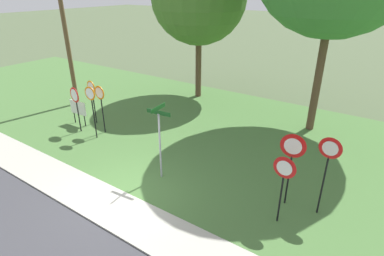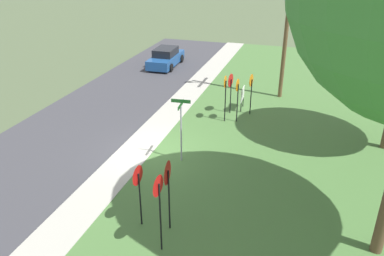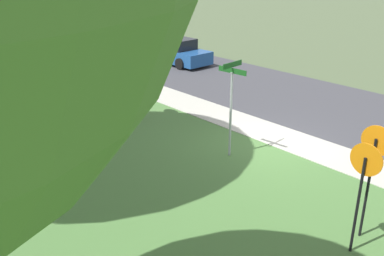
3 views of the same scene
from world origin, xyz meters
TOP-DOWN VIEW (x-y plane):
  - ground_plane at (0.00, 0.00)m, footprint 160.00×160.00m
  - sidewalk_strip at (0.00, -0.80)m, footprint 44.00×1.60m
  - grass_median at (0.00, 6.00)m, footprint 44.00×12.00m
  - stop_sign_near_left at (-5.62, 3.39)m, footprint 0.67×0.12m
  - stop_sign_near_right at (-5.47, 2.30)m, footprint 0.72×0.13m
  - stop_sign_far_left at (-4.41, 2.90)m, footprint 0.65×0.10m
  - stop_sign_far_center at (-4.28, 2.28)m, footprint 0.63×0.10m
  - yield_sign_near_left at (4.66, 2.53)m, footprint 0.79×0.12m
  - yield_sign_near_right at (4.76, 1.56)m, footprint 0.67×0.11m
  - yield_sign_far_left at (5.67, 2.64)m, footprint 0.66×0.11m
  - street_name_post at (0.32, 1.48)m, footprint 0.96×0.81m
  - utility_pole at (-8.88, 4.55)m, footprint 2.10×2.32m
  - notice_board at (-6.20, 2.86)m, footprint 1.10×0.08m

SIDE VIEW (x-z plane):
  - ground_plane at x=0.00m, z-range 0.00..0.00m
  - grass_median at x=0.00m, z-range 0.00..0.04m
  - sidewalk_strip at x=0.00m, z-range 0.00..0.06m
  - notice_board at x=-6.20m, z-range 0.25..1.50m
  - stop_sign_near_right at x=-5.47m, z-range 0.54..2.78m
  - stop_sign_near_left at x=-5.62m, z-range 0.54..2.81m
  - yield_sign_near_right at x=4.76m, z-range 0.58..2.82m
  - stop_sign_far_left at x=-4.41m, z-range 0.55..2.90m
  - street_name_post at x=0.32m, z-range 0.32..3.15m
  - stop_sign_far_center at x=-4.28m, z-range 0.57..3.07m
  - yield_sign_near_left at x=4.66m, z-range 0.67..3.20m
  - yield_sign_far_left at x=5.67m, z-range 0.68..3.33m
  - utility_pole at x=-8.88m, z-range 0.39..9.56m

